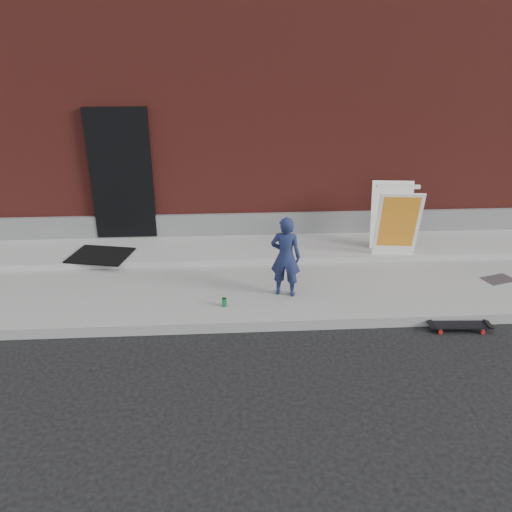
{
  "coord_description": "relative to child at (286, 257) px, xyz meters",
  "views": [
    {
      "loc": [
        -0.8,
        -5.59,
        3.48
      ],
      "look_at": [
        -0.41,
        0.8,
        0.74
      ],
      "focal_mm": 35.0,
      "sensor_mm": 36.0,
      "label": 1
    }
  ],
  "objects": [
    {
      "name": "child",
      "position": [
        0.0,
        0.0,
        0.0
      ],
      "size": [
        0.48,
        0.38,
        1.17
      ],
      "primitive_type": "imported",
      "rotation": [
        0.0,
        0.0,
        2.88
      ],
      "color": "#192348",
      "rests_on": "sidewalk"
    },
    {
      "name": "pizza_sign",
      "position": [
        1.94,
        1.22,
        0.09
      ],
      "size": [
        0.78,
        0.89,
        1.15
      ],
      "color": "white",
      "rests_on": "apron"
    },
    {
      "name": "doormat",
      "position": [
        -2.9,
        1.34,
        -0.47
      ],
      "size": [
        1.07,
        0.93,
        0.03
      ],
      "primitive_type": "cube",
      "rotation": [
        0.0,
        0.0,
        -0.22
      ],
      "color": "black",
      "rests_on": "apron"
    },
    {
      "name": "sidewalk",
      "position": [
        0.0,
        0.73,
        -0.66
      ],
      "size": [
        20.0,
        3.0,
        0.15
      ],
      "primitive_type": "cube",
      "color": "gray",
      "rests_on": "ground"
    },
    {
      "name": "apron",
      "position": [
        0.0,
        1.63,
        -0.53
      ],
      "size": [
        20.0,
        1.2,
        0.1
      ],
      "primitive_type": "cube",
      "color": "#969590",
      "rests_on": "sidewalk"
    },
    {
      "name": "utility_plate",
      "position": [
        3.32,
        0.26,
        -0.58
      ],
      "size": [
        0.51,
        0.4,
        0.01
      ],
      "primitive_type": "cube",
      "rotation": [
        0.0,
        0.0,
        0.29
      ],
      "color": "#5D5D62",
      "rests_on": "sidewalk"
    },
    {
      "name": "ground",
      "position": [
        0.0,
        -0.77,
        -0.73
      ],
      "size": [
        80.0,
        80.0,
        0.0
      ],
      "primitive_type": "plane",
      "color": "black",
      "rests_on": "ground"
    },
    {
      "name": "building",
      "position": [
        -0.0,
        6.23,
        1.76
      ],
      "size": [
        20.0,
        8.1,
        5.0
      ],
      "color": "maroon",
      "rests_on": "ground"
    },
    {
      "name": "soda_can",
      "position": [
        -0.87,
        -0.31,
        -0.52
      ],
      "size": [
        0.08,
        0.08,
        0.12
      ],
      "primitive_type": "cylinder",
      "rotation": [
        0.0,
        0.0,
        -0.27
      ],
      "color": "#1C8C4C",
      "rests_on": "sidewalk"
    },
    {
      "name": "skateboard",
      "position": [
        2.21,
        -0.89,
        -0.66
      ],
      "size": [
        0.81,
        0.25,
        0.09
      ],
      "color": "#B31912",
      "rests_on": "ground"
    }
  ]
}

